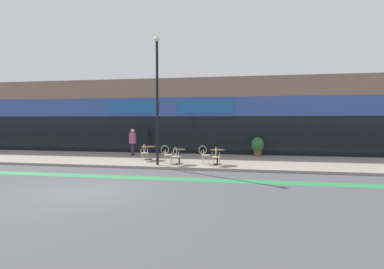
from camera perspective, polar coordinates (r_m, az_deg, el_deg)
name	(u,v)px	position (r m, az deg, el deg)	size (l,w,h in m)	color
ground_plane	(89,191)	(10.30, -18.96, -10.21)	(120.00, 120.00, 0.00)	#4C4C51
sidewalk_slab	(156,160)	(16.89, -6.85, -4.78)	(40.00, 5.50, 0.12)	gray
storefront_facade	(175,117)	(21.29, -3.17, 3.33)	(40.00, 4.06, 4.97)	#7F6656
bike_lane_stripe	(121,177)	(12.43, -13.46, -7.87)	(36.00, 0.70, 0.01)	#2D844C
bistro_table_0	(148,150)	(16.45, -8.32, -2.95)	(0.79, 0.79, 0.72)	black
bistro_table_1	(179,154)	(14.72, -2.48, -3.64)	(0.64, 0.64, 0.73)	black
bistro_table_2	(217,154)	(14.60, 4.83, -3.68)	(0.72, 0.72, 0.73)	black
cafe_chair_0_near	(145,151)	(15.86, -9.02, -3.19)	(0.43, 0.59, 0.90)	beige
cafe_chair_1_near	(176,155)	(14.12, -3.08, -3.91)	(0.45, 0.60, 0.90)	beige
cafe_chair_1_side	(167,153)	(14.86, -4.84, -3.58)	(0.60, 0.45, 0.90)	beige
cafe_chair_2_near	(216,155)	(13.98, 4.59, -3.98)	(0.41, 0.58, 0.90)	beige
cafe_chair_2_side	(205,154)	(14.68, 2.40, -3.65)	(0.60, 0.45, 0.90)	beige
planter_pot	(258,146)	(18.24, 12.38, -2.11)	(0.74, 0.74, 1.14)	brown
lamp_post	(157,93)	(14.44, -6.65, 7.92)	(0.26, 0.26, 6.09)	black
pedestrian_near_end	(133,140)	(18.41, -11.25, -0.99)	(0.43, 0.43, 1.62)	#382D47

